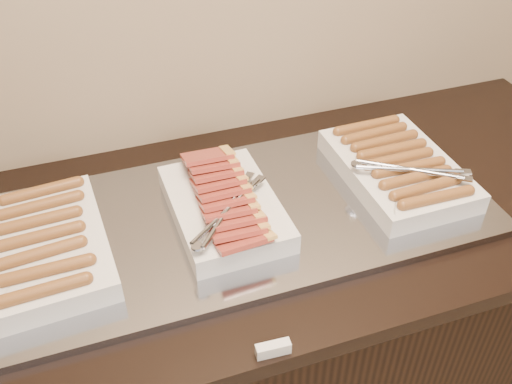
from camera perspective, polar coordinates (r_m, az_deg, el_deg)
counter at (r=1.62m, az=-2.24°, el=-14.83°), size 2.06×0.76×0.90m
warming_tray at (r=1.28m, az=-3.01°, el=-2.74°), size 1.20×0.50×0.02m
dish_left at (r=1.24m, az=-20.35°, el=-5.05°), size 0.26×0.37×0.07m
dish_center at (r=1.25m, az=-3.19°, el=-1.33°), size 0.24×0.36×0.10m
dish_right at (r=1.40m, az=14.01°, el=2.38°), size 0.27×0.37×0.08m
label_holder at (r=1.05m, az=1.72°, el=-15.41°), size 0.06×0.02×0.03m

